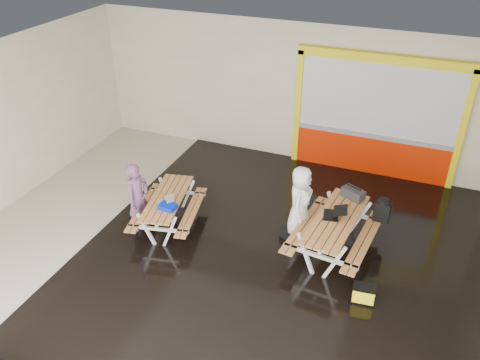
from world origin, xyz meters
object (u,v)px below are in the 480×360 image
at_px(toolbox, 353,193).
at_px(backpack, 382,210).
at_px(laptop_right, 334,213).
at_px(person_left, 138,198).
at_px(picnic_table_left, 168,204).
at_px(person_right, 300,201).
at_px(dark_case, 293,234).
at_px(blue_pouch, 168,207).
at_px(fluke_bag, 363,294).
at_px(laptop_left, 165,202).
at_px(picnic_table_right, 335,227).

bearing_deg(toolbox, backpack, -10.39).
distance_m(laptop_right, backpack, 1.04).
distance_m(person_left, toolbox, 4.27).
height_order(picnic_table_left, person_right, person_right).
height_order(toolbox, dark_case, toolbox).
height_order(toolbox, backpack, toolbox).
xyz_separation_m(blue_pouch, fluke_bag, (3.91, -0.37, -0.57)).
xyz_separation_m(picnic_table_left, person_right, (2.58, 0.67, 0.30)).
distance_m(backpack, dark_case, 1.79).
height_order(picnic_table_left, laptop_right, laptop_right).
height_order(person_left, laptop_left, person_left).
bearing_deg(picnic_table_left, person_right, 14.46).
relative_size(laptop_left, fluke_bag, 1.05).
bearing_deg(dark_case, picnic_table_left, -168.40).
bearing_deg(laptop_left, backpack, 18.21).
height_order(laptop_right, fluke_bag, laptop_right).
distance_m(blue_pouch, dark_case, 2.56).
distance_m(picnic_table_left, picnic_table_right, 3.38).
height_order(backpack, fluke_bag, backpack).
distance_m(person_left, laptop_right, 3.87).
relative_size(laptop_right, blue_pouch, 1.50).
xyz_separation_m(picnic_table_left, laptop_left, (0.09, -0.22, 0.21)).
height_order(person_right, laptop_left, person_right).
distance_m(picnic_table_right, toolbox, 0.87).
bearing_deg(laptop_right, backpack, 38.57).
relative_size(laptop_right, dark_case, 1.09).
distance_m(person_right, laptop_right, 0.74).
xyz_separation_m(person_left, fluke_bag, (4.62, -0.43, -0.55)).
xyz_separation_m(laptop_left, toolbox, (3.42, 1.43, 0.15)).
bearing_deg(person_left, person_right, -64.62).
bearing_deg(toolbox, picnic_table_left, -160.86).
xyz_separation_m(person_left, person_right, (3.08, 0.97, 0.09)).
relative_size(blue_pouch, fluke_bag, 0.81).
relative_size(blue_pouch, toolbox, 0.65).
relative_size(person_right, toolbox, 2.94).
height_order(blue_pouch, toolbox, toolbox).
bearing_deg(backpack, laptop_left, -161.79).
bearing_deg(dark_case, person_left, -164.85).
bearing_deg(dark_case, laptop_right, -4.30).
bearing_deg(laptop_right, picnic_table_right, -45.65).
xyz_separation_m(laptop_left, fluke_bag, (4.04, -0.51, -0.56)).
xyz_separation_m(backpack, dark_case, (-1.58, -0.59, -0.61)).
relative_size(person_right, laptop_right, 3.00).
xyz_separation_m(picnic_table_left, picnic_table_right, (3.35, 0.41, 0.07)).
bearing_deg(dark_case, blue_pouch, -159.17).
height_order(person_right, blue_pouch, person_right).
height_order(picnic_table_right, backpack, backpack).
bearing_deg(fluke_bag, picnic_table_left, 169.97).
relative_size(person_left, toolbox, 3.05).
bearing_deg(fluke_bag, laptop_right, 124.78).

